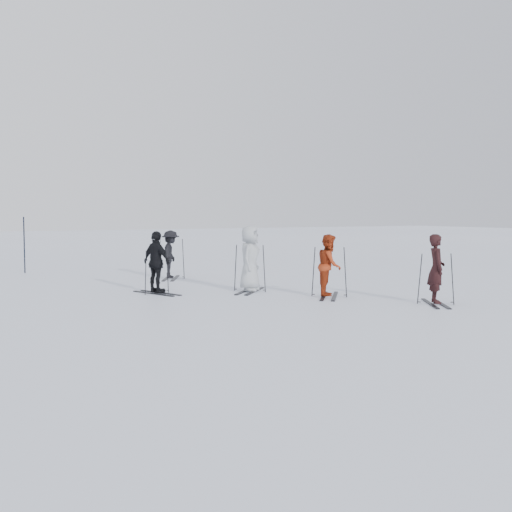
{
  "coord_description": "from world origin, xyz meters",
  "views": [
    {
      "loc": [
        -7.95,
        -13.77,
        2.17
      ],
      "look_at": [
        0.0,
        1.0,
        1.0
      ],
      "focal_mm": 45.0,
      "sensor_mm": 36.0,
      "label": 1
    }
  ],
  "objects": [
    {
      "name": "ground",
      "position": [
        0.0,
        0.0,
        0.0
      ],
      "size": [
        120.0,
        120.0,
        0.0
      ],
      "primitive_type": "plane",
      "color": "silver",
      "rests_on": "ground"
    },
    {
      "name": "skier_near_dark",
      "position": [
        2.82,
        -2.65,
        0.81
      ],
      "size": [
        0.64,
        0.7,
        1.61
      ],
      "primitive_type": "imported",
      "rotation": [
        0.0,
        0.0,
        1.02
      ],
      "color": "black",
      "rests_on": "ground"
    },
    {
      "name": "skier_red",
      "position": [
        1.37,
        -0.38,
        0.78
      ],
      "size": [
        0.93,
        0.96,
        1.56
      ],
      "primitive_type": "imported",
      "rotation": [
        0.0,
        0.0,
        0.91
      ],
      "color": "maroon",
      "rests_on": "ground"
    },
    {
      "name": "skier_grey",
      "position": [
        0.09,
        1.51,
        0.88
      ],
      "size": [
        0.99,
        1.01,
        1.76
      ],
      "primitive_type": "imported",
      "rotation": [
        0.0,
        0.0,
        0.82
      ],
      "color": "#A2A8AB",
      "rests_on": "ground"
    },
    {
      "name": "skier_uphill_left",
      "position": [
        -2.29,
        2.28,
        0.81
      ],
      "size": [
        0.7,
        1.03,
        1.62
      ],
      "primitive_type": "imported",
      "rotation": [
        0.0,
        0.0,
        1.92
      ],
      "color": "black",
      "rests_on": "ground"
    },
    {
      "name": "skier_uphill_far",
      "position": [
        -0.6,
        5.69,
        0.76
      ],
      "size": [
        0.96,
        1.14,
        1.53
      ],
      "primitive_type": "imported",
      "rotation": [
        0.0,
        0.0,
        1.09
      ],
      "color": "black",
      "rests_on": "ground"
    },
    {
      "name": "skis_near_dark",
      "position": [
        2.82,
        -2.65,
        0.61
      ],
      "size": [
        1.9,
        1.64,
        1.23
      ],
      "primitive_type": null,
      "rotation": [
        0.0,
        0.0,
        1.02
      ],
      "color": "black",
      "rests_on": "ground"
    },
    {
      "name": "skis_red",
      "position": [
        1.37,
        -0.38,
        0.66
      ],
      "size": [
        2.01,
        1.86,
        1.31
      ],
      "primitive_type": null,
      "rotation": [
        0.0,
        0.0,
        0.91
      ],
      "color": "black",
      "rests_on": "ground"
    },
    {
      "name": "skis_grey",
      "position": [
        0.09,
        1.51,
        0.66
      ],
      "size": [
        1.96,
        1.92,
        1.31
      ],
      "primitive_type": null,
      "rotation": [
        0.0,
        0.0,
        0.82
      ],
      "color": "black",
      "rests_on": "ground"
    },
    {
      "name": "skis_uphill_left",
      "position": [
        -2.29,
        2.28,
        0.6
      ],
      "size": [
        1.85,
        1.38,
        1.2
      ],
      "primitive_type": null,
      "rotation": [
        0.0,
        0.0,
        1.92
      ],
      "color": "black",
      "rests_on": "ground"
    },
    {
      "name": "skis_uphill_far",
      "position": [
        -0.6,
        5.69,
        0.66
      ],
      "size": [
        2.06,
        1.7,
        1.33
      ],
      "primitive_type": null,
      "rotation": [
        0.0,
        0.0,
        1.09
      ],
      "color": "black",
      "rests_on": "ground"
    },
    {
      "name": "piste_marker",
      "position": [
        -4.46,
        9.92,
        0.99
      ],
      "size": [
        0.06,
        0.06,
        1.98
      ],
      "primitive_type": "cylinder",
      "rotation": [
        0.0,
        0.0,
        -0.33
      ],
      "color": "black",
      "rests_on": "ground"
    }
  ]
}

